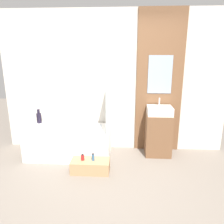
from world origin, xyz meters
TOP-DOWN VIEW (x-y plane):
  - ground_plane at (0.00, 0.00)m, footprint 12.00×12.00m
  - wall_tiled_back at (0.00, 1.58)m, footprint 4.20×0.06m
  - wall_wood_accent at (0.85, 1.53)m, footprint 0.84×0.04m
  - bathtub at (-0.78, 1.16)m, footprint 1.49×0.73m
  - glass_shower_screen at (-0.07, 1.06)m, footprint 0.01×0.49m
  - wooden_step_bench at (-0.31, 0.60)m, footprint 0.61×0.30m
  - vanity_cabinet at (0.85, 1.31)m, footprint 0.46×0.40m
  - sink at (0.85, 1.31)m, footprint 0.44×0.34m
  - vase_tall_dark at (-1.43, 1.43)m, footprint 0.09×0.09m
  - vase_round_light at (-1.29, 1.43)m, footprint 0.10×0.10m
  - bottle_soap_primary at (-0.43, 0.60)m, footprint 0.05×0.05m
  - bottle_soap_secondary at (-0.26, 0.60)m, footprint 0.04×0.04m

SIDE VIEW (x-z plane):
  - ground_plane at x=0.00m, z-range 0.00..0.00m
  - wooden_step_bench at x=-0.31m, z-range 0.00..0.20m
  - bottle_soap_primary at x=-0.43m, z-range 0.19..0.30m
  - bottle_soap_secondary at x=-0.26m, z-range 0.19..0.32m
  - bathtub at x=-0.78m, z-range 0.00..0.53m
  - vanity_cabinet at x=0.85m, z-range 0.00..0.77m
  - vase_round_light at x=-1.29m, z-range 0.52..0.63m
  - vase_tall_dark at x=-1.43m, z-range 0.50..0.77m
  - sink at x=0.85m, z-range 0.70..0.99m
  - glass_shower_screen at x=-0.07m, z-range 0.52..1.47m
  - wall_tiled_back at x=0.00m, z-range 0.00..2.60m
  - wall_wood_accent at x=0.85m, z-range 0.01..2.61m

